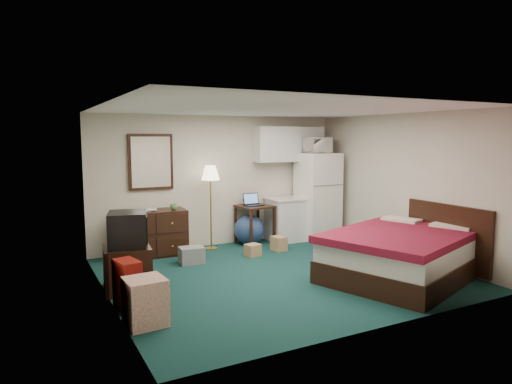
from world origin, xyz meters
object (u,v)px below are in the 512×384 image
dresser (152,233)px  suitcase (127,285)px  floor_lamp (211,208)px  kitchen_counter (288,220)px  tv_stand (127,268)px  desk (255,225)px  fridge (318,196)px  bed (400,256)px

dresser → suitcase: dresser is taller
floor_lamp → kitchen_counter: bearing=-1.7°
kitchen_counter → suitcase: 4.36m
dresser → tv_stand: size_ratio=1.78×
floor_lamp → desk: size_ratio=2.04×
fridge → tv_stand: (-4.18, -1.44, -0.58)m
kitchen_counter → desk: bearing=179.8°
dresser → kitchen_counter: kitchen_counter is taller
fridge → suitcase: size_ratio=2.90×
dresser → desk: size_ratio=1.55×
dresser → floor_lamp: size_ratio=0.76×
dresser → suitcase: 2.56m
dresser → kitchen_counter: bearing=1.6°
floor_lamp → fridge: 2.29m
dresser → bed: bearing=-43.1°
floor_lamp → fridge: fridge is taller
dresser → bed: 4.19m
dresser → bed: size_ratio=0.55×
fridge → bed: size_ratio=0.82×
floor_lamp → bed: bearing=-59.1°
fridge → bed: 2.91m
floor_lamp → kitchen_counter: floor_lamp is taller
suitcase → fridge: bearing=14.9°
bed → fridge: bearing=60.8°
desk → tv_stand: 3.22m
floor_lamp → bed: (1.79, -3.00, -0.44)m
dresser → fridge: (3.39, -0.21, 0.48)m
dresser → tv_stand: (-0.78, -1.65, -0.10)m
floor_lamp → suitcase: floor_lamp is taller
dresser → floor_lamp: floor_lamp is taller
fridge → tv_stand: size_ratio=2.66×
dresser → tv_stand: bearing=-112.4°
dresser → suitcase: size_ratio=1.94×
fridge → tv_stand: bearing=-160.5°
desk → kitchen_counter: bearing=-9.3°
bed → suitcase: size_ratio=3.55×
floor_lamp → bed: floor_lamp is taller
dresser → tv_stand: 1.83m
fridge → suitcase: bearing=-152.9°
desk → tv_stand: (-2.80, -1.60, -0.08)m
floor_lamp → tv_stand: (-1.89, -1.63, -0.48)m
dresser → fridge: size_ratio=0.67×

